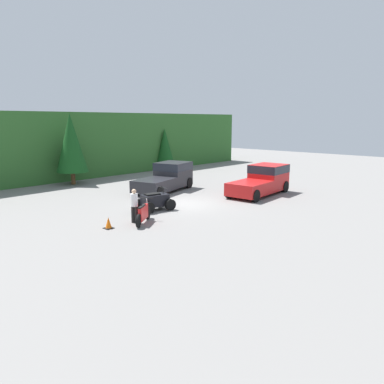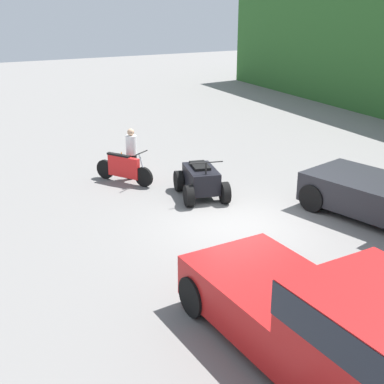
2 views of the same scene
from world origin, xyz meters
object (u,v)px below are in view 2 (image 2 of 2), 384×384
traffic_cone (122,159)px  pickup_truck_red (338,325)px  quad_atv (201,181)px  rider_person (132,152)px  dirt_bike (124,169)px

traffic_cone → pickup_truck_red: bearing=-3.2°
quad_atv → rider_person: (-2.51, -1.31, 0.43)m
rider_person → dirt_bike: bearing=-72.3°
dirt_bike → quad_atv: bearing=3.3°
traffic_cone → rider_person: bearing=-5.1°
rider_person → traffic_cone: rider_person is taller
dirt_bike → quad_atv: (2.26, 1.69, 0.03)m
quad_atv → traffic_cone: 4.16m
quad_atv → traffic_cone: (-3.98, -1.18, -0.26)m
pickup_truck_red → traffic_cone: pickup_truck_red is taller
dirt_bike → traffic_cone: bearing=130.2°
dirt_bike → rider_person: bearing=90.4°
pickup_truck_red → traffic_cone: 12.36m
traffic_cone → quad_atv: bearing=16.5°
pickup_truck_red → dirt_bike: pickup_truck_red is taller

